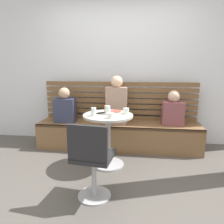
% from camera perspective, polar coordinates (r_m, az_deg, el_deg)
% --- Properties ---
extents(ground, '(8.00, 8.00, 0.00)m').
position_cam_1_polar(ground, '(2.67, -0.97, -19.14)').
color(ground, '#514C47').
extents(back_wall, '(5.20, 0.10, 2.90)m').
position_cam_1_polar(back_wall, '(3.90, 2.43, 13.26)').
color(back_wall, silver).
rests_on(back_wall, ground).
extents(booth_bench, '(2.70, 0.52, 0.44)m').
position_cam_1_polar(booth_bench, '(3.66, 1.67, -6.28)').
color(booth_bench, brown).
rests_on(booth_bench, ground).
extents(booth_backrest, '(2.65, 0.04, 0.67)m').
position_cam_1_polar(booth_backrest, '(3.76, 2.08, 2.99)').
color(booth_backrest, brown).
rests_on(booth_backrest, booth_bench).
extents(cafe_table, '(0.68, 0.68, 0.74)m').
position_cam_1_polar(cafe_table, '(2.96, -1.05, -4.86)').
color(cafe_table, '#ADADB2').
rests_on(cafe_table, ground).
extents(white_chair, '(0.45, 0.45, 0.85)m').
position_cam_1_polar(white_chair, '(2.24, -5.46, -12.34)').
color(white_chair, '#ADADB2').
rests_on(white_chair, ground).
extents(person_adult, '(0.34, 0.22, 0.79)m').
position_cam_1_polar(person_adult, '(3.50, 1.25, 2.54)').
color(person_adult, '#9E7F6B').
rests_on(person_adult, booth_bench).
extents(person_child_left, '(0.34, 0.22, 0.56)m').
position_cam_1_polar(person_child_left, '(3.58, 15.95, 0.51)').
color(person_child_left, brown).
rests_on(person_child_left, booth_bench).
extents(person_child_middle, '(0.34, 0.22, 0.59)m').
position_cam_1_polar(person_child_middle, '(3.69, -12.41, 1.26)').
color(person_child_middle, '#333851').
rests_on(person_child_middle, booth_bench).
extents(cup_glass_tall, '(0.07, 0.07, 0.12)m').
position_cam_1_polar(cup_glass_tall, '(2.89, -1.12, 0.49)').
color(cup_glass_tall, silver).
rests_on(cup_glass_tall, cafe_table).
extents(cup_glass_short, '(0.08, 0.08, 0.08)m').
position_cam_1_polar(cup_glass_short, '(2.94, 3.79, 0.30)').
color(cup_glass_short, silver).
rests_on(cup_glass_short, cafe_table).
extents(cup_water_clear, '(0.07, 0.07, 0.11)m').
position_cam_1_polar(cup_water_clear, '(2.82, -4.93, 0.05)').
color(cup_water_clear, white).
rests_on(cup_water_clear, cafe_table).
extents(cup_ceramic_white, '(0.08, 0.08, 0.07)m').
position_cam_1_polar(cup_ceramic_white, '(2.70, -0.38, -0.89)').
color(cup_ceramic_white, white).
rests_on(cup_ceramic_white, cafe_table).
extents(cup_tumbler_orange, '(0.07, 0.07, 0.10)m').
position_cam_1_polar(cup_tumbler_orange, '(3.00, -1.38, 0.78)').
color(cup_tumbler_orange, orange).
rests_on(cup_tumbler_orange, cafe_table).
extents(plate_small, '(0.17, 0.17, 0.01)m').
position_cam_1_polar(plate_small, '(3.08, 0.99, 0.22)').
color(plate_small, '#DB4C42').
rests_on(plate_small, cafe_table).
extents(phone_on_table, '(0.15, 0.14, 0.01)m').
position_cam_1_polar(phone_on_table, '(2.97, -3.04, -0.29)').
color(phone_on_table, black).
rests_on(phone_on_table, cafe_table).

